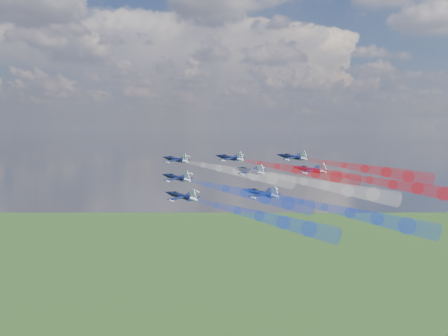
# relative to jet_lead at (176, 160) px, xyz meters

# --- Properties ---
(jet_lead) EXTENTS (13.64, 13.16, 5.36)m
(jet_lead) POSITION_rel_jet_lead_xyz_m (0.00, 0.00, 0.00)
(jet_lead) COLOR black
(trail_lead) EXTENTS (32.42, 21.10, 7.68)m
(trail_lead) POSITION_rel_jet_lead_xyz_m (19.43, -11.00, -2.26)
(trail_lead) COLOR white
(jet_inner_left) EXTENTS (13.64, 13.16, 5.36)m
(jet_inner_left) POSITION_rel_jet_lead_xyz_m (5.10, -16.79, -3.66)
(jet_inner_left) COLOR black
(trail_inner_left) EXTENTS (32.42, 21.10, 7.68)m
(trail_inner_left) POSITION_rel_jet_lead_xyz_m (24.52, -27.80, -5.91)
(trail_inner_left) COLOR blue
(jet_inner_right) EXTENTS (13.64, 13.16, 5.36)m
(jet_inner_right) POSITION_rel_jet_lead_xyz_m (15.55, 1.71, 0.55)
(jet_inner_right) COLOR black
(trail_inner_right) EXTENTS (32.42, 21.10, 7.68)m
(trail_inner_right) POSITION_rel_jet_lead_xyz_m (34.98, -9.30, -1.71)
(trail_inner_right) COLOR red
(jet_outer_left) EXTENTS (13.64, 13.16, 5.36)m
(jet_outer_left) POSITION_rel_jet_lead_xyz_m (10.44, -31.30, -6.54)
(jet_outer_left) COLOR black
(trail_outer_left) EXTENTS (32.42, 21.10, 7.68)m
(trail_outer_left) POSITION_rel_jet_lead_xyz_m (29.87, -42.30, -8.80)
(trail_outer_left) COLOR blue
(jet_center_third) EXTENTS (13.64, 13.16, 5.36)m
(jet_center_third) POSITION_rel_jet_lead_xyz_m (23.24, -12.20, -2.01)
(jet_center_third) COLOR black
(trail_center_third) EXTENTS (32.42, 21.10, 7.68)m
(trail_center_third) POSITION_rel_jet_lead_xyz_m (42.66, -23.20, -4.27)
(trail_center_third) COLOR white
(jet_outer_right) EXTENTS (13.64, 13.16, 5.36)m
(jet_outer_right) POSITION_rel_jet_lead_xyz_m (33.05, 5.99, 0.76)
(jet_outer_right) COLOR black
(trail_outer_right) EXTENTS (32.42, 21.10, 7.68)m
(trail_outer_right) POSITION_rel_jet_lead_xyz_m (52.48, -5.01, -1.50)
(trail_outer_right) COLOR red
(jet_rear_left) EXTENTS (13.64, 13.16, 5.36)m
(jet_rear_left) POSITION_rel_jet_lead_xyz_m (28.38, -28.14, -5.82)
(jet_rear_left) COLOR black
(trail_rear_left) EXTENTS (32.42, 21.10, 7.68)m
(trail_rear_left) POSITION_rel_jet_lead_xyz_m (47.81, -39.14, -8.07)
(trail_rear_left) COLOR blue
(jet_rear_right) EXTENTS (13.64, 13.16, 5.36)m
(jet_rear_right) POSITION_rel_jet_lead_xyz_m (38.66, -8.24, -1.77)
(jet_rear_right) COLOR black
(trail_rear_right) EXTENTS (32.42, 21.10, 7.68)m
(trail_rear_right) POSITION_rel_jet_lead_xyz_m (58.08, -19.24, -4.03)
(trail_rear_right) COLOR red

